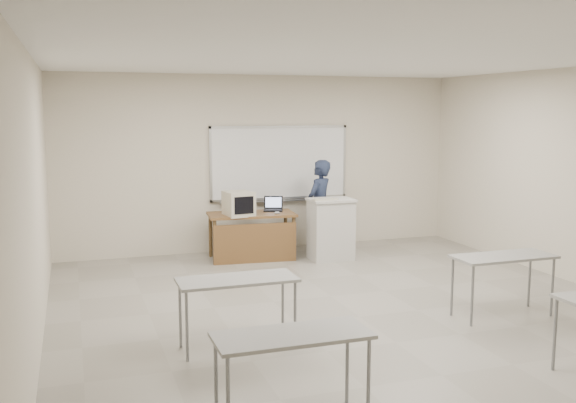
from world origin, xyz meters
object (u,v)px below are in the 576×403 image
object	(u,v)px
whiteboard	(280,164)
instructor_desk	(253,227)
presenter	(319,206)
laptop	(272,207)
mouse	(277,213)
keyboard	(325,200)
crt_monitor	(238,203)
podium	(331,229)

from	to	relation	value
whiteboard	instructor_desk	size ratio (longest dim) A/B	1.78
instructor_desk	presenter	bearing A→B (deg)	15.43
presenter	whiteboard	bearing A→B (deg)	-85.76
whiteboard	presenter	bearing A→B (deg)	-46.57
whiteboard	laptop	bearing A→B (deg)	-120.29
mouse	keyboard	bearing A→B (deg)	-24.49
crt_monitor	presenter	xyz separation A→B (m)	(1.48, 0.24, -0.15)
podium	mouse	world-z (taller)	podium
whiteboard	crt_monitor	world-z (taller)	whiteboard
instructor_desk	laptop	xyz separation A→B (m)	(0.40, 0.27, 0.27)
instructor_desk	crt_monitor	xyz separation A→B (m)	(-0.25, -0.01, 0.40)
laptop	whiteboard	bearing A→B (deg)	79.22
whiteboard	podium	world-z (taller)	whiteboard
podium	keyboard	size ratio (longest dim) A/B	2.43
mouse	keyboard	size ratio (longest dim) A/B	0.24
podium	laptop	size ratio (longest dim) A/B	3.17
mouse	keyboard	xyz separation A→B (m)	(0.68, -0.39, 0.24)
keyboard	presenter	xyz separation A→B (m)	(0.18, 0.70, -0.22)
podium	crt_monitor	bearing A→B (deg)	167.16
podium	mouse	distance (m)	0.91
laptop	mouse	distance (m)	0.36
instructor_desk	laptop	distance (m)	0.55
keyboard	laptop	bearing A→B (deg)	127.63
laptop	presenter	size ratio (longest dim) A/B	0.20
mouse	whiteboard	bearing A→B (deg)	74.78
crt_monitor	laptop	world-z (taller)	crt_monitor
mouse	keyboard	distance (m)	0.82
crt_monitor	keyboard	distance (m)	1.38
laptop	keyboard	bearing A→B (deg)	-29.32
podium	presenter	world-z (taller)	presenter
instructor_desk	presenter	distance (m)	1.27
whiteboard	presenter	distance (m)	1.03
instructor_desk	laptop	bearing A→B (deg)	38.74
crt_monitor	presenter	bearing A→B (deg)	1.08
laptop	mouse	xyz separation A→B (m)	(-0.03, -0.35, -0.04)
whiteboard	mouse	world-z (taller)	whiteboard
whiteboard	mouse	bearing A→B (deg)	-110.62
instructor_desk	mouse	distance (m)	0.45
podium	presenter	distance (m)	0.65
whiteboard	crt_monitor	bearing A→B (deg)	-140.16
laptop	crt_monitor	bearing A→B (deg)	-137.26
whiteboard	laptop	distance (m)	0.90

